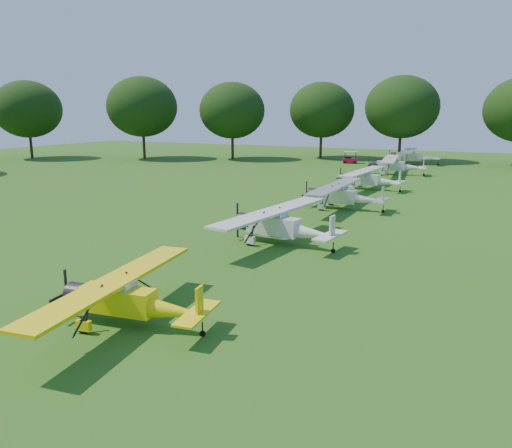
{
  "coord_description": "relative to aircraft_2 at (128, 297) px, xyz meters",
  "views": [
    {
      "loc": [
        11.48,
        -22.67,
        7.61
      ],
      "look_at": [
        -0.35,
        1.95,
        1.4
      ],
      "focal_mm": 35.0,
      "sensor_mm": 36.0,
      "label": 1
    }
  ],
  "objects": [
    {
      "name": "aircraft_5",
      "position": [
        0.28,
        35.65,
        0.1
      ],
      "size": [
        6.43,
        10.24,
        2.01
      ],
      "rotation": [
        0.0,
        0.0,
        -0.09
      ],
      "color": "silver",
      "rests_on": "ground"
    },
    {
      "name": "aircraft_4",
      "position": [
        0.79,
        24.66,
        0.13
      ],
      "size": [
        6.56,
        10.41,
        2.06
      ],
      "rotation": [
        0.0,
        0.0,
        -0.01
      ],
      "color": "silver",
      "rests_on": "ground"
    },
    {
      "name": "ground",
      "position": [
        -0.04,
        9.46,
        -1.08
      ],
      "size": [
        160.0,
        160.0,
        0.0
      ],
      "primitive_type": "plane",
      "color": "#225715",
      "rests_on": "ground"
    },
    {
      "name": "golf_cart",
      "position": [
        -8.1,
        59.59,
        -0.5
      ],
      "size": [
        2.22,
        1.61,
        1.72
      ],
      "rotation": [
        0.0,
        0.0,
        0.2
      ],
      "color": "#B60D2A",
      "rests_on": "ground"
    },
    {
      "name": "aircraft_2",
      "position": [
        0.0,
        0.0,
        0.0
      ],
      "size": [
        5.91,
        9.39,
        1.84
      ],
      "rotation": [
        0.0,
        0.0,
        0.13
      ],
      "color": "yellow",
      "rests_on": "ground"
    },
    {
      "name": "aircraft_6",
      "position": [
        0.45,
        48.69,
        0.18
      ],
      "size": [
        6.88,
        10.94,
        2.15
      ],
      "rotation": [
        0.0,
        0.0,
        0.12
      ],
      "color": "silver",
      "rests_on": "ground"
    },
    {
      "name": "aircraft_3",
      "position": [
        0.55,
        12.78,
        0.16
      ],
      "size": [
        6.82,
        10.82,
        2.12
      ],
      "rotation": [
        0.0,
        0.0,
        -0.14
      ],
      "color": "silver",
      "rests_on": "ground"
    },
    {
      "name": "tree_belt",
      "position": [
        3.53,
        9.63,
        6.95
      ],
      "size": [
        137.36,
        130.27,
        14.52
      ],
      "color": "#311F13",
      "rests_on": "ground"
    },
    {
      "name": "aircraft_7",
      "position": [
        0.53,
        61.78,
        0.24
      ],
      "size": [
        7.18,
        11.44,
        2.25
      ],
      "rotation": [
        0.0,
        0.0,
        0.07
      ],
      "color": "silver",
      "rests_on": "ground"
    }
  ]
}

